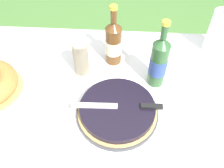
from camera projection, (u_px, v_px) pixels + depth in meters
name	position (u px, v px, depth m)	size (l,w,h in m)	color
ground_plane	(100.00, 168.00, 1.65)	(16.00, 16.00, 0.00)	#4C7A38
garden_table	(94.00, 113.00, 1.16)	(1.70, 1.06, 0.71)	brown
tablecloth	(94.00, 106.00, 1.12)	(1.71, 1.07, 0.10)	white
berry_tart	(117.00, 111.00, 1.05)	(0.35, 0.35, 0.06)	#38383D
serving_knife	(125.00, 106.00, 1.02)	(0.38, 0.04, 0.01)	silver
cup_stack	(81.00, 58.00, 1.16)	(0.07, 0.07, 0.20)	beige
cider_bottle_green	(159.00, 62.00, 1.10)	(0.08, 0.08, 0.34)	#2D562D
cider_bottle_amber	(114.00, 43.00, 1.20)	(0.08, 0.08, 0.32)	brown
paper_towel_roll	(219.00, 32.00, 1.26)	(0.11, 0.11, 0.23)	white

